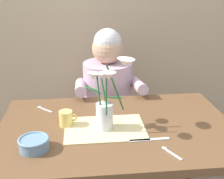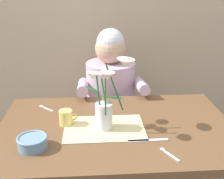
{
  "view_description": "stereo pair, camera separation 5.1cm",
  "coord_description": "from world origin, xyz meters",
  "views": [
    {
      "loc": [
        -0.17,
        -1.35,
        1.45
      ],
      "look_at": [
        -0.02,
        0.05,
        0.92
      ],
      "focal_mm": 48.06,
      "sensor_mm": 36.0,
      "label": 1
    },
    {
      "loc": [
        -0.12,
        -1.36,
        1.45
      ],
      "look_at": [
        -0.02,
        0.05,
        0.92
      ],
      "focal_mm": 48.06,
      "sensor_mm": 36.0,
      "label": 2
    }
  ],
  "objects": [
    {
      "name": "wood_panel_backdrop",
      "position": [
        0.0,
        1.05,
        1.25
      ],
      "size": [
        4.0,
        0.1,
        2.5
      ],
      "primitive_type": "cube",
      "color": "tan",
      "rests_on": "ground_plane"
    },
    {
      "name": "dining_table",
      "position": [
        0.0,
        0.0,
        0.64
      ],
      "size": [
        1.2,
        0.8,
        0.74
      ],
      "color": "brown",
      "rests_on": "ground_plane"
    },
    {
      "name": "seated_person",
      "position": [
        0.01,
        0.62,
        0.56
      ],
      "size": [
        0.45,
        0.47,
        1.14
      ],
      "rotation": [
        0.0,
        0.0,
        0.04
      ],
      "color": "#4C4C56",
      "rests_on": "ground_plane"
    },
    {
      "name": "striped_placemat",
      "position": [
        -0.06,
        -0.03,
        0.74
      ],
      "size": [
        0.4,
        0.28,
        0.0
      ],
      "primitive_type": "cube",
      "color": "beige",
      "rests_on": "dining_table"
    },
    {
      "name": "flower_vase",
      "position": [
        -0.05,
        -0.02,
        0.91
      ],
      "size": [
        0.26,
        0.26,
        0.35
      ],
      "color": "silver",
      "rests_on": "dining_table"
    },
    {
      "name": "ceramic_bowl",
      "position": [
        -0.39,
        -0.18,
        0.77
      ],
      "size": [
        0.14,
        0.14,
        0.06
      ],
      "color": "#6689A8",
      "rests_on": "dining_table"
    },
    {
      "name": "dinner_knife",
      "position": [
        0.13,
        -0.16,
        0.74
      ],
      "size": [
        0.19,
        0.02,
        0.0
      ],
      "primitive_type": "cube",
      "rotation": [
        0.0,
        0.0,
        0.03
      ],
      "color": "silver",
      "rests_on": "dining_table"
    },
    {
      "name": "tea_cup",
      "position": [
        -0.26,
        0.03,
        0.78
      ],
      "size": [
        0.09,
        0.07,
        0.08
      ],
      "color": "#E5C666",
      "rests_on": "dining_table"
    },
    {
      "name": "spoon_0",
      "position": [
        -0.4,
        0.25,
        0.74
      ],
      "size": [
        0.1,
        0.09,
        0.01
      ],
      "color": "silver",
      "rests_on": "dining_table"
    },
    {
      "name": "spoon_1",
      "position": [
        0.19,
        -0.26,
        0.74
      ],
      "size": [
        0.07,
        0.11,
        0.01
      ],
      "color": "silver",
      "rests_on": "dining_table"
    }
  ]
}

